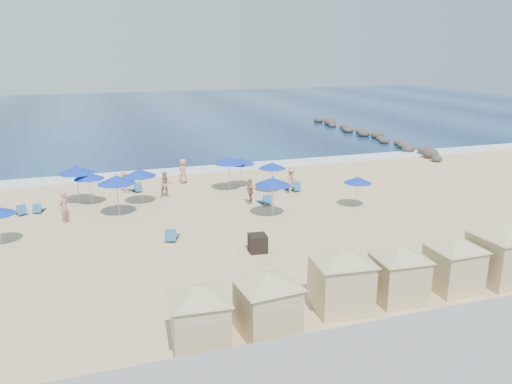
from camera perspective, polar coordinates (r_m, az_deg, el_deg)
ground at (r=27.40m, az=-4.33°, el=-5.14°), size 160.00×160.00×0.00m
ocean at (r=80.65m, az=-14.05°, el=8.64°), size 160.00×80.00×0.06m
surf_line at (r=41.95m, az=-9.53°, el=2.30°), size 160.00×2.50×0.08m
seawall at (r=15.84m, az=8.43°, el=-19.93°), size 160.00×6.10×1.22m
rock_jetty at (r=58.88m, az=12.73°, el=6.42°), size 2.56×26.66×0.96m
trash_bin at (r=25.30m, az=0.19°, el=-5.87°), size 0.97×0.97×0.89m
cabana_0 at (r=17.40m, az=-6.50°, el=-13.08°), size 4.08×4.08×2.56m
cabana_1 at (r=18.03m, az=1.32°, el=-11.65°), size 4.22×4.22×2.66m
cabana_2 at (r=19.87m, az=9.73°, el=-8.84°), size 4.49×4.49×2.83m
cabana_3 at (r=21.12m, az=16.04°, el=-8.13°), size 4.09×4.09×2.57m
cabana_4 at (r=22.75m, az=21.74°, el=-6.87°), size 4.13×4.13×2.59m
cabana_5 at (r=24.30m, az=26.29°, el=-5.42°), size 4.70×4.70×2.96m
umbrella_2 at (r=34.57m, az=-19.88°, el=2.42°), size 2.32×2.32×2.65m
umbrella_3 at (r=31.19m, az=-15.66°, el=1.39°), size 2.33×2.33×2.65m
umbrella_4 at (r=34.10m, az=-18.56°, el=1.77°), size 1.98×1.98×2.25m
umbrella_5 at (r=33.28m, az=-13.15°, el=2.16°), size 2.15×2.15×2.45m
umbrella_6 at (r=35.67m, az=-3.08°, el=3.66°), size 2.26×2.26×2.57m
umbrella_7 at (r=29.97m, az=1.92°, el=1.22°), size 2.24×2.24×2.55m
umbrella_8 at (r=36.54m, az=-1.68°, el=3.52°), size 1.97×1.97×2.24m
umbrella_9 at (r=35.19m, az=1.86°, el=3.05°), size 1.98×1.98×2.26m
umbrella_10 at (r=32.54m, az=11.56°, el=1.35°), size 1.82×1.82×2.07m
beach_chair_0 at (r=34.13m, az=-25.34°, el=-1.94°), size 1.02×1.39×0.70m
beach_chair_1 at (r=34.09m, az=-23.59°, el=-1.79°), size 0.75×1.24×0.64m
beach_chair_2 at (r=36.75m, az=-13.53°, el=0.41°), size 1.02×1.39×0.70m
beach_chair_3 at (r=27.18m, az=-9.59°, el=-4.94°), size 1.02×1.47×0.74m
beach_chair_4 at (r=32.85m, az=1.07°, el=-0.98°), size 0.74×1.38×0.73m
beach_chair_5 at (r=36.01m, az=4.34°, el=0.54°), size 0.98×1.49×0.75m
beachgoer_0 at (r=31.33m, az=-21.10°, el=-1.63°), size 0.76×0.82×1.89m
beachgoer_1 at (r=34.78m, az=-10.28°, el=0.86°), size 0.93×0.75×1.82m
beachgoer_2 at (r=32.87m, az=-0.69°, el=0.13°), size 0.45×1.02×1.71m
beachgoer_3 at (r=35.43m, az=4.09°, el=1.40°), size 1.28×1.37×1.85m
beachgoer_4 at (r=38.25m, az=-8.32°, el=2.39°), size 0.97×1.09×1.87m
beachgoer_5 at (r=36.54m, az=-14.83°, el=1.12°), size 1.08×1.16×1.58m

